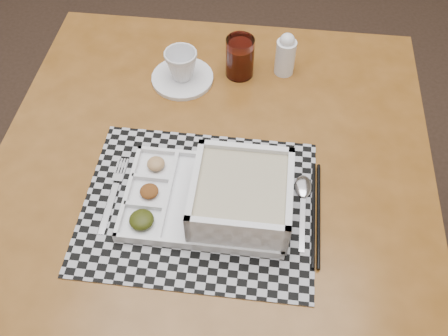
{
  "coord_description": "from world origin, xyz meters",
  "views": [
    {
      "loc": [
        0.79,
        -1.43,
        1.53
      ],
      "look_at": [
        0.73,
        -0.84,
        0.76
      ],
      "focal_mm": 40.0,
      "sensor_mm": 36.0,
      "label": 1
    }
  ],
  "objects_px": {
    "dining_table": "(213,177)",
    "creamer_bottle": "(286,54)",
    "juice_glass": "(240,58)",
    "cup": "(181,65)",
    "serving_tray": "(231,198)"
  },
  "relations": [
    {
      "from": "dining_table",
      "to": "creamer_bottle",
      "type": "height_order",
      "value": "creamer_bottle"
    },
    {
      "from": "juice_glass",
      "to": "creamer_bottle",
      "type": "bearing_deg",
      "value": 8.58
    },
    {
      "from": "creamer_bottle",
      "to": "dining_table",
      "type": "bearing_deg",
      "value": -117.22
    },
    {
      "from": "juice_glass",
      "to": "creamer_bottle",
      "type": "relative_size",
      "value": 0.91
    },
    {
      "from": "serving_tray",
      "to": "cup",
      "type": "height_order",
      "value": "serving_tray"
    },
    {
      "from": "creamer_bottle",
      "to": "serving_tray",
      "type": "bearing_deg",
      "value": -103.3
    },
    {
      "from": "dining_table",
      "to": "serving_tray",
      "type": "height_order",
      "value": "serving_tray"
    },
    {
      "from": "cup",
      "to": "juice_glass",
      "type": "height_order",
      "value": "juice_glass"
    },
    {
      "from": "cup",
      "to": "juice_glass",
      "type": "relative_size",
      "value": 0.77
    },
    {
      "from": "serving_tray",
      "to": "juice_glass",
      "type": "distance_m",
      "value": 0.4
    },
    {
      "from": "serving_tray",
      "to": "juice_glass",
      "type": "height_order",
      "value": "juice_glass"
    },
    {
      "from": "dining_table",
      "to": "cup",
      "type": "distance_m",
      "value": 0.28
    },
    {
      "from": "dining_table",
      "to": "cup",
      "type": "relative_size",
      "value": 12.2
    },
    {
      "from": "juice_glass",
      "to": "creamer_bottle",
      "type": "distance_m",
      "value": 0.11
    },
    {
      "from": "cup",
      "to": "creamer_bottle",
      "type": "bearing_deg",
      "value": 13.39
    }
  ]
}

